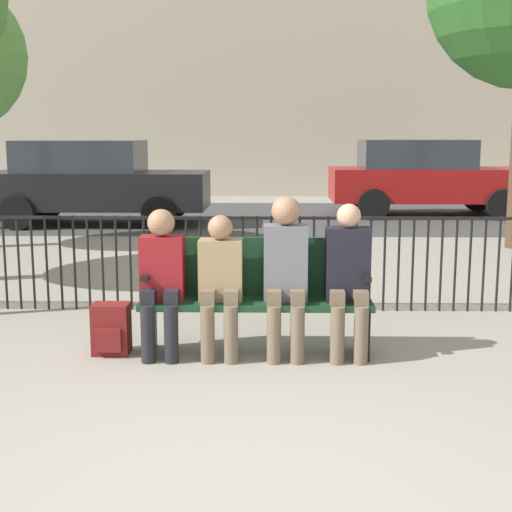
# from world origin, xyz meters

# --- Properties ---
(ground_plane) EXTENTS (80.00, 80.00, 0.00)m
(ground_plane) POSITION_xyz_m (0.00, 0.00, 0.00)
(ground_plane) COLOR gray
(park_bench) EXTENTS (1.83, 0.45, 0.92)m
(park_bench) POSITION_xyz_m (0.00, 2.47, 0.50)
(park_bench) COLOR #14381E
(park_bench) RESTS_ON ground
(seated_person_0) EXTENTS (0.34, 0.39, 1.17)m
(seated_person_0) POSITION_xyz_m (-0.74, 2.34, 0.66)
(seated_person_0) COLOR black
(seated_person_0) RESTS_ON ground
(seated_person_1) EXTENTS (0.34, 0.39, 1.12)m
(seated_person_1) POSITION_xyz_m (-0.28, 2.34, 0.63)
(seated_person_1) COLOR brown
(seated_person_1) RESTS_ON ground
(seated_person_2) EXTENTS (0.34, 0.39, 1.27)m
(seated_person_2) POSITION_xyz_m (0.23, 2.35, 0.72)
(seated_person_2) COLOR brown
(seated_person_2) RESTS_ON ground
(seated_person_3) EXTENTS (0.34, 0.39, 1.21)m
(seated_person_3) POSITION_xyz_m (0.72, 2.34, 0.67)
(seated_person_3) COLOR brown
(seated_person_3) RESTS_ON ground
(backpack) EXTENTS (0.29, 0.25, 0.41)m
(backpack) POSITION_xyz_m (-1.16, 2.38, 0.20)
(backpack) COLOR maroon
(backpack) RESTS_ON ground
(fence_railing) EXTENTS (9.01, 0.03, 0.95)m
(fence_railing) POSITION_xyz_m (-0.02, 3.84, 0.56)
(fence_railing) COLOR black
(fence_railing) RESTS_ON ground
(street_surface) EXTENTS (24.00, 6.00, 0.01)m
(street_surface) POSITION_xyz_m (0.00, 12.00, 0.00)
(street_surface) COLOR #3D3D3F
(street_surface) RESTS_ON ground
(parked_car_0) EXTENTS (4.20, 1.94, 1.62)m
(parked_car_0) POSITION_xyz_m (3.43, 12.32, 0.84)
(parked_car_0) COLOR maroon
(parked_car_0) RESTS_ON ground
(parked_car_1) EXTENTS (4.20, 1.94, 1.62)m
(parked_car_1) POSITION_xyz_m (-3.31, 10.63, 0.84)
(parked_car_1) COLOR black
(parked_car_1) RESTS_ON ground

